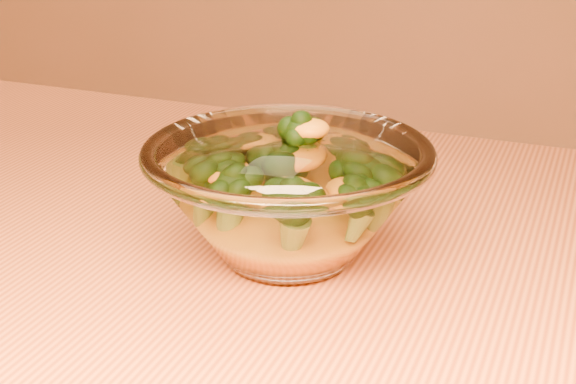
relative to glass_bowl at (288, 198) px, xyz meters
The scene contains 3 objects.
glass_bowl is the anchor object (origin of this frame).
cheese_sauce 0.02m from the glass_bowl, 135.00° to the right, with size 0.11×0.11×0.03m, color orange.
broccoli_heap 0.01m from the glass_bowl, 113.85° to the left, with size 0.13×0.12×0.07m.
Camera 1 is at (0.25, -0.34, 1.00)m, focal length 50.00 mm.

